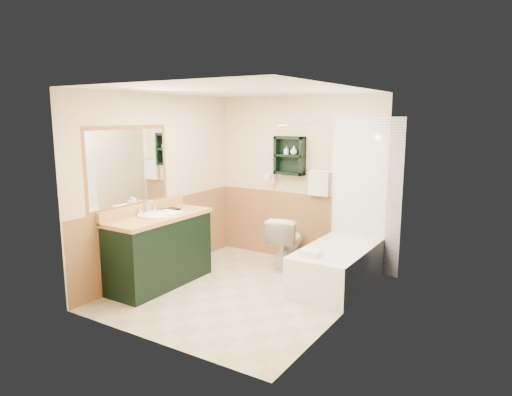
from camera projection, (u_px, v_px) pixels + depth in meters
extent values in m
plane|color=#C5B590|center=(241.00, 291.00, 5.58)|extent=(3.00, 3.00, 0.00)
cube|color=beige|center=(299.00, 179.00, 6.64)|extent=(2.60, 0.04, 2.40)
cube|color=beige|center=(158.00, 185.00, 6.06)|extent=(0.04, 3.00, 2.40)
cube|color=beige|center=(347.00, 206.00, 4.68)|extent=(0.04, 3.00, 2.40)
cube|color=white|center=(240.00, 88.00, 5.15)|extent=(2.60, 3.00, 0.04)
cube|color=black|center=(289.00, 156.00, 6.53)|extent=(0.45, 0.15, 0.55)
cylinder|color=silver|center=(310.00, 125.00, 5.57)|extent=(0.03, 1.60, 0.03)
cube|color=black|center=(160.00, 250.00, 5.73)|extent=(0.59, 1.42, 0.90)
cube|color=white|center=(338.00, 266.00, 5.72)|extent=(0.75, 1.50, 0.50)
imported|color=white|center=(286.00, 242.00, 6.43)|extent=(0.55, 0.80, 0.72)
cube|color=silver|center=(168.00, 213.00, 5.65)|extent=(0.29, 0.23, 0.04)
imported|color=black|center=(165.00, 200.00, 5.96)|extent=(0.19, 0.06, 0.25)
cube|color=silver|center=(311.00, 253.00, 5.31)|extent=(0.22, 0.19, 0.07)
imported|color=white|center=(286.00, 152.00, 6.54)|extent=(0.07, 0.12, 0.05)
imported|color=white|center=(294.00, 151.00, 6.48)|extent=(0.14, 0.15, 0.10)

